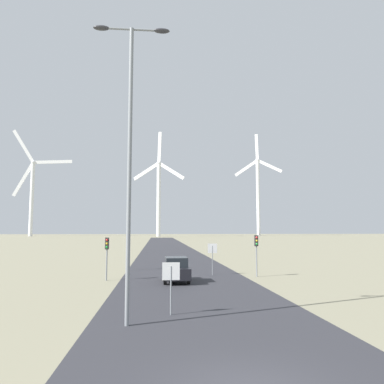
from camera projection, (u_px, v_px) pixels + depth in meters
road_surface at (172, 255)px, 56.42m from camera, size 10.00×240.00×0.01m
streetlamp at (130, 139)px, 15.85m from camera, size 3.31×0.32×12.68m
stop_sign_near at (171, 278)px, 17.16m from camera, size 0.81×0.07×2.36m
stop_sign_far at (212, 253)px, 32.01m from camera, size 0.81×0.07×2.66m
traffic_light_post_near_left at (107, 249)px, 28.61m from camera, size 0.28×0.34×3.25m
traffic_light_post_near_right at (256, 246)px, 30.87m from camera, size 0.28×0.34×3.40m
traffic_light_post_mid_left at (128, 245)px, 35.67m from camera, size 0.28×0.34×3.22m
car_approaching at (176, 270)px, 27.71m from camera, size 1.95×4.16×1.83m
wind_turbine_far_left at (32, 189)px, 212.21m from camera, size 34.29×2.60×61.03m
wind_turbine_left at (159, 190)px, 205.52m from camera, size 28.17×14.44×57.97m
wind_turbine_center at (258, 190)px, 236.72m from camera, size 27.60×13.49×64.75m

